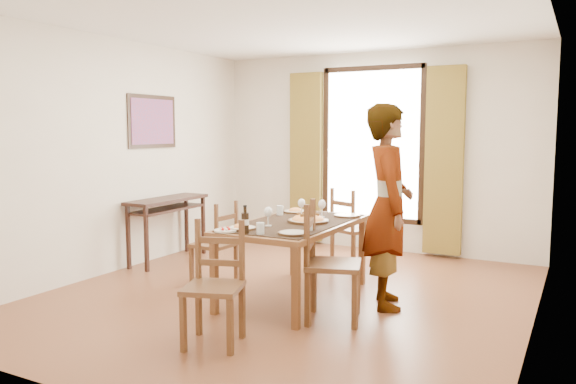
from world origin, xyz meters
The scene contains 22 objects.
ground centered at (0.00, 0.00, 0.00)m, with size 5.00×5.00×0.00m, color #56291B.
room_shell centered at (0.00, 0.13, 1.54)m, with size 4.60×5.10×2.74m.
console_table centered at (-2.03, 0.60, 0.68)m, with size 0.38×1.20×0.80m.
dining_table centered at (0.10, -0.05, 0.69)m, with size 0.94×1.67×0.76m.
chair_west centered at (-0.88, 0.01, 0.42)m, with size 0.42×0.42×0.89m.
chair_north centered at (0.13, 1.40, 0.44)m, with size 0.56×0.56×0.95m.
chair_south centered at (0.09, -1.39, 0.44)m, with size 0.53×0.53×0.95m.
chair_east centered at (0.66, -0.49, 0.48)m, with size 0.58×0.58×1.04m.
man centered at (0.98, 0.14, 0.94)m, with size 0.70×0.81×1.89m, color gray.
plate_sw centered at (-0.15, -0.62, 0.78)m, with size 0.27×0.27×0.05m, color silver, non-canonical shape.
plate_se centered at (0.38, -0.62, 0.78)m, with size 0.27×0.27×0.05m, color silver, non-canonical shape.
plate_nw centered at (-0.19, 0.52, 0.78)m, with size 0.27×0.27×0.05m, color silver, non-canonical shape.
plate_ne centered at (0.42, 0.53, 0.78)m, with size 0.27×0.27×0.05m, color silver, non-canonical shape.
pasta_platter centered at (0.22, 0.01, 0.81)m, with size 0.40×0.40×0.10m, color red, non-canonical shape.
caprese_plate centered at (-0.21, -0.78, 0.78)m, with size 0.20×0.20×0.04m, color silver, non-canonical shape.
wine_glass_a centered at (-0.01, -0.37, 0.85)m, with size 0.08×0.08×0.18m, color white, non-canonical shape.
wine_glass_b centered at (0.21, 0.35, 0.85)m, with size 0.08×0.08×0.18m, color white, non-canonical shape.
wine_glass_c centered at (-0.02, 0.33, 0.85)m, with size 0.08×0.08×0.18m, color white, non-canonical shape.
tumbler_a centered at (0.42, -0.39, 0.81)m, with size 0.07×0.07×0.10m, color silver.
tumbler_b centered at (-0.25, 0.29, 0.81)m, with size 0.07×0.07×0.10m, color silver.
tumbler_c centered at (0.13, -0.75, 0.81)m, with size 0.07×0.07×0.10m, color silver.
wine_bottle centered at (-0.01, -0.78, 0.88)m, with size 0.07×0.07×0.25m, color black, non-canonical shape.
Camera 1 is at (2.56, -4.84, 1.65)m, focal length 35.00 mm.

